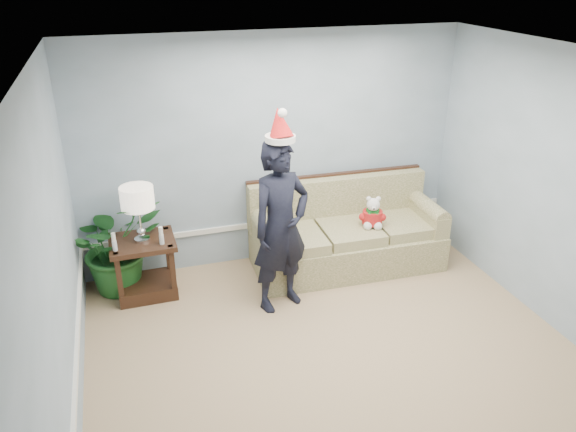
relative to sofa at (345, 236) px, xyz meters
The scene contains 10 objects.
room_shell 2.39m from the sofa, 110.18° to the right, with size 4.54×5.04×2.74m.
wainscot_trim 2.11m from the sofa, 155.82° to the right, with size 4.49×4.99×0.06m.
sofa is the anchor object (origin of this frame).
side_table 2.34m from the sofa, behind, with size 0.69×0.58×0.66m.
table_lamp 2.46m from the sofa, behind, with size 0.34×0.34×0.61m.
candle_pair 2.41m from the sofa, behind, with size 0.52×0.05×0.20m.
houseplant 2.62m from the sofa, behind, with size 0.97×0.84×1.08m, color #1E5B23.
man 1.29m from the sofa, 147.77° to the right, with size 0.66×0.44×1.82m, color black.
santa_hat 1.97m from the sofa, 148.46° to the right, with size 0.33×0.37×0.34m.
teddy_bear 0.44m from the sofa, 36.42° to the right, with size 0.29×0.30×0.38m.
Camera 1 is at (-1.69, -3.46, 3.38)m, focal length 35.00 mm.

